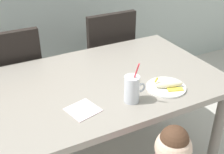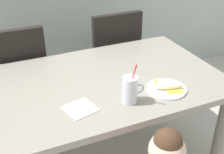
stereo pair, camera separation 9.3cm
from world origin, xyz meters
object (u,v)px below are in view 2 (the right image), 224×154
object	(u,v)px
milk_cup	(130,91)
dining_table	(99,93)
snack_plate	(166,89)
peeled_banana	(169,86)
paper_napkin	(80,109)
dining_chair_right	(112,57)
dining_chair_left	(18,77)

from	to	relation	value
milk_cup	dining_table	bearing A→B (deg)	104.13
snack_plate	peeled_banana	xyz separation A→B (m)	(0.01, -0.01, 0.03)
paper_napkin	dining_table	bearing A→B (deg)	50.51
snack_plate	paper_napkin	bearing A→B (deg)	177.60
dining_table	milk_cup	world-z (taller)	milk_cup
dining_chair_right	paper_napkin	xyz separation A→B (m)	(-0.59, -0.93, 0.22)
milk_cup	peeled_banana	distance (m)	0.26
paper_napkin	snack_plate	bearing A→B (deg)	-2.40
snack_plate	peeled_banana	distance (m)	0.03
dining_table	dining_chair_left	bearing A→B (deg)	122.77
dining_chair_right	milk_cup	distance (m)	1.06
milk_cup	snack_plate	size ratio (longest dim) A/B	1.07
peeled_banana	paper_napkin	size ratio (longest dim) A/B	1.16
milk_cup	paper_napkin	xyz separation A→B (m)	(-0.27, 0.04, -0.06)
dining_chair_left	peeled_banana	world-z (taller)	dining_chair_left
dining_table	dining_chair_left	size ratio (longest dim) A/B	1.59
dining_table	milk_cup	distance (m)	0.33
peeled_banana	dining_chair_left	bearing A→B (deg)	128.77
dining_chair_left	paper_napkin	bearing A→B (deg)	103.85
milk_cup	peeled_banana	bearing A→B (deg)	1.54
dining_table	milk_cup	bearing A→B (deg)	-75.87
dining_table	peeled_banana	xyz separation A→B (m)	(0.32, -0.28, 0.13)
dining_chair_right	paper_napkin	size ratio (longest dim) A/B	6.40
peeled_banana	milk_cup	bearing A→B (deg)	-178.46
dining_chair_left	dining_chair_right	world-z (taller)	same
dining_table	peeled_banana	world-z (taller)	peeled_banana
dining_chair_right	snack_plate	size ratio (longest dim) A/B	4.17
dining_chair_left	peeled_banana	distance (m)	1.21
dining_chair_right	snack_plate	bearing A→B (deg)	85.56
dining_chair_left	snack_plate	distance (m)	1.19
snack_plate	paper_napkin	size ratio (longest dim) A/B	1.53
dining_table	peeled_banana	distance (m)	0.44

